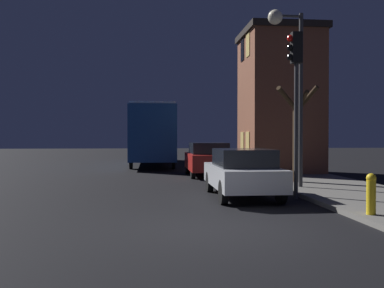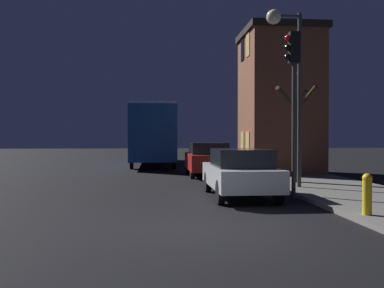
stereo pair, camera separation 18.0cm
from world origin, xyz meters
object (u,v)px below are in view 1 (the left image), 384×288
(car_mid_lane, at_px, (208,159))
(car_near_lane, at_px, (242,172))
(traffic_light, at_px, (295,81))
(bus, at_px, (152,131))
(streetlamp, at_px, (288,56))
(bare_tree, at_px, (297,131))
(fire_hydrant, at_px, (371,193))

(car_mid_lane, bearing_deg, car_near_lane, -89.46)
(traffic_light, bearing_deg, bus, 104.14)
(bus, bearing_deg, car_mid_lane, -73.30)
(streetlamp, xyz_separation_m, car_near_lane, (-1.88, -1.50, -3.77))
(bare_tree, height_order, fire_hydrant, bare_tree)
(traffic_light, relative_size, fire_hydrant, 5.37)
(traffic_light, xyz_separation_m, car_near_lane, (-1.45, 0.51, -2.69))
(streetlamp, relative_size, bus, 0.50)
(bare_tree, distance_m, car_near_lane, 4.23)
(traffic_light, xyz_separation_m, bus, (-4.09, 16.22, -1.26))
(traffic_light, bearing_deg, car_mid_lane, 101.23)
(bare_tree, bearing_deg, traffic_light, -110.36)
(bus, distance_m, fire_hydrant, 20.05)
(traffic_light, height_order, car_mid_lane, traffic_light)
(streetlamp, height_order, traffic_light, streetlamp)
(car_near_lane, xyz_separation_m, car_mid_lane, (-0.07, 7.15, 0.03))
(car_near_lane, bearing_deg, streetlamp, 38.51)
(car_mid_lane, relative_size, fire_hydrant, 4.50)
(traffic_light, height_order, bus, traffic_light)
(bare_tree, relative_size, bus, 0.33)
(car_near_lane, relative_size, car_mid_lane, 1.01)
(bare_tree, relative_size, car_near_lane, 0.97)
(bare_tree, xyz_separation_m, bus, (-5.38, 12.74, 0.17))
(bus, bearing_deg, car_near_lane, -80.48)
(bus, height_order, fire_hydrant, bus)
(traffic_light, relative_size, car_mid_lane, 1.19)
(car_mid_lane, bearing_deg, streetlamp, -70.94)
(bare_tree, distance_m, car_mid_lane, 5.19)
(traffic_light, distance_m, bus, 16.78)
(streetlamp, distance_m, bus, 15.09)
(streetlamp, distance_m, car_mid_lane, 7.05)
(streetlamp, relative_size, fire_hydrant, 6.61)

